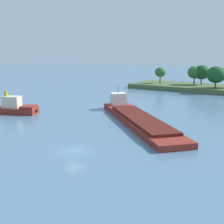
# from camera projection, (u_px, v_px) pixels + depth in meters

# --- Properties ---
(ground_plane) EXTENTS (400.00, 400.00, 0.00)m
(ground_plane) POSITION_uv_depth(u_px,v_px,m) (74.00, 151.00, 43.80)
(ground_plane) COLOR slate
(tugboat) EXTENTS (11.38, 7.61, 5.04)m
(tugboat) POSITION_uv_depth(u_px,v_px,m) (14.00, 108.00, 68.82)
(tugboat) COLOR maroon
(tugboat) RESTS_ON ground
(cargo_barge) EXTENTS (29.53, 28.12, 5.62)m
(cargo_barge) POSITION_uv_depth(u_px,v_px,m) (137.00, 118.00, 60.69)
(cargo_barge) COLOR maroon
(cargo_barge) RESTS_ON ground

